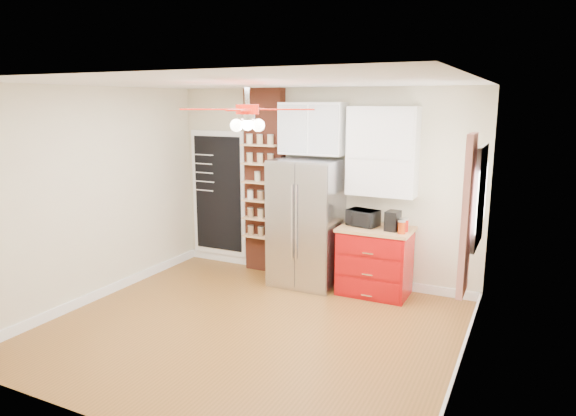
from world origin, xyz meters
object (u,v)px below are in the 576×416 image
at_px(canister_left, 402,228).
at_px(coffee_maker, 393,221).
at_px(ceiling_fan, 247,110).
at_px(toaster_oven, 363,218).
at_px(fridge, 306,223).
at_px(pantry_jar_oats, 258,177).
at_px(red_cabinet, 375,261).

bearing_deg(canister_left, coffee_maker, 140.64).
height_order(ceiling_fan, toaster_oven, ceiling_fan).
relative_size(toaster_oven, canister_left, 2.64).
height_order(fridge, ceiling_fan, ceiling_fan).
xyz_separation_m(ceiling_fan, toaster_oven, (0.73, 1.71, -1.42)).
bearing_deg(canister_left, pantry_jar_oats, 172.67).
bearing_deg(pantry_jar_oats, canister_left, -7.33).
bearing_deg(pantry_jar_oats, toaster_oven, -3.46).
bearing_deg(ceiling_fan, red_cabinet, 61.29).
height_order(red_cabinet, coffee_maker, coffee_maker).
xyz_separation_m(ceiling_fan, coffee_maker, (1.15, 1.64, -1.40)).
height_order(fridge, toaster_oven, fridge).
distance_m(red_cabinet, ceiling_fan, 2.75).
distance_m(fridge, red_cabinet, 1.06).
bearing_deg(fridge, red_cabinet, 2.95).
xyz_separation_m(red_cabinet, pantry_jar_oats, (-1.83, 0.13, 0.99)).
xyz_separation_m(fridge, toaster_oven, (0.78, 0.08, 0.13)).
relative_size(ceiling_fan, canister_left, 9.42).
bearing_deg(toaster_oven, fridge, -162.62).
xyz_separation_m(fridge, canister_left, (1.34, -0.11, 0.10)).
xyz_separation_m(fridge, pantry_jar_oats, (-0.86, 0.18, 0.56)).
xyz_separation_m(canister_left, pantry_jar_oats, (-2.20, 0.28, 0.46)).
relative_size(fridge, pantry_jar_oats, 13.19).
height_order(red_cabinet, toaster_oven, toaster_oven).
distance_m(canister_left, pantry_jar_oats, 2.27).
height_order(coffee_maker, canister_left, coffee_maker).
bearing_deg(canister_left, toaster_oven, 161.82).
height_order(toaster_oven, canister_left, toaster_oven).
bearing_deg(coffee_maker, pantry_jar_oats, -179.28).
xyz_separation_m(red_cabinet, canister_left, (0.37, -0.16, 0.52)).
height_order(fridge, canister_left, fridge).
bearing_deg(canister_left, fridge, 175.43).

